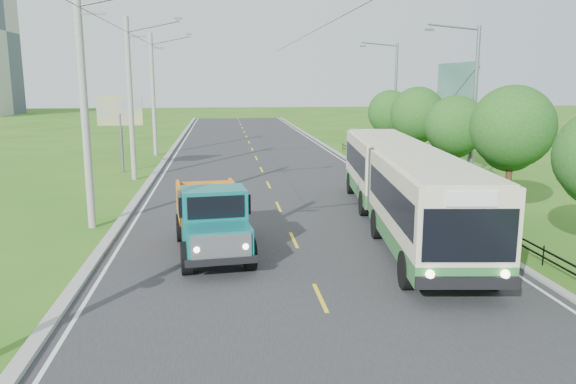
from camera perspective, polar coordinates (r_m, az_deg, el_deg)
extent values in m
plane|color=#2A6117|center=(16.47, 3.29, -10.71)|extent=(240.00, 240.00, 0.00)
cube|color=#28282B|center=(35.68, -2.26, 1.30)|extent=(14.00, 120.00, 0.02)
cube|color=#9E9E99|center=(35.85, -13.81, 1.14)|extent=(0.40, 120.00, 0.15)
cube|color=#9E9E99|center=(36.91, 8.88, 1.57)|extent=(0.30, 120.00, 0.10)
cube|color=silver|center=(35.79, -12.94, 1.08)|extent=(0.12, 120.00, 0.00)
cube|color=silver|center=(36.78, 8.13, 1.52)|extent=(0.12, 120.00, 0.00)
cube|color=yellow|center=(16.47, 3.29, -10.64)|extent=(0.12, 2.20, 0.00)
cube|color=black|center=(31.50, 13.29, 0.21)|extent=(0.04, 40.00, 0.60)
cylinder|color=gray|center=(24.71, -19.98, 7.89)|extent=(0.32, 0.32, 10.00)
cube|color=slate|center=(24.72, -19.42, 16.77)|extent=(1.20, 0.10, 0.10)
cylinder|color=gray|center=(36.49, -15.72, 9.00)|extent=(0.32, 0.32, 10.00)
cube|color=slate|center=(36.50, -15.25, 15.00)|extent=(1.20, 0.10, 0.10)
cube|color=slate|center=(36.32, -11.10, 16.95)|extent=(0.50, 0.18, 0.12)
cylinder|color=gray|center=(48.38, -13.54, 9.55)|extent=(0.32, 0.32, 10.00)
cube|color=slate|center=(48.39, -13.14, 14.08)|extent=(1.20, 0.10, 0.10)
cube|color=slate|center=(48.25, -10.02, 15.51)|extent=(0.50, 0.18, 0.12)
cylinder|color=#382314|center=(26.59, 21.46, 0.76)|extent=(0.28, 0.28, 3.36)
sphere|color=#224B15|center=(26.29, 21.85, 6.17)|extent=(3.60, 3.60, 3.60)
sphere|color=#224B15|center=(26.88, 21.61, 4.74)|extent=(2.64, 2.64, 2.64)
cylinder|color=#382314|center=(31.96, 16.42, 2.42)|extent=(0.28, 0.28, 3.02)
sphere|color=#224B15|center=(31.71, 16.65, 6.47)|extent=(3.24, 3.24, 3.24)
sphere|color=#224B15|center=(32.30, 16.56, 5.40)|extent=(2.38, 2.38, 2.38)
cylinder|color=#382314|center=(37.48, 12.87, 4.00)|extent=(0.28, 0.28, 3.25)
sphere|color=#224B15|center=(37.26, 13.03, 7.72)|extent=(3.48, 3.48, 3.48)
sphere|color=#224B15|center=(37.85, 13.02, 6.71)|extent=(2.55, 2.55, 2.55)
cylinder|color=#382314|center=(43.15, 10.22, 4.91)|extent=(0.28, 0.28, 3.08)
sphere|color=#224B15|center=(42.97, 10.32, 7.97)|extent=(3.30, 3.30, 3.30)
sphere|color=#224B15|center=(43.54, 10.36, 7.14)|extent=(2.42, 2.42, 2.42)
cylinder|color=slate|center=(32.07, 18.38, 7.71)|extent=(0.20, 0.20, 9.00)
cylinder|color=slate|center=(31.58, 16.49, 15.77)|extent=(2.80, 0.10, 0.34)
cube|color=slate|center=(31.10, 14.19, 15.69)|extent=(0.45, 0.16, 0.12)
cylinder|color=slate|center=(45.14, 10.84, 8.93)|extent=(0.20, 0.20, 9.00)
cylinder|color=slate|center=(44.80, 9.29, 14.60)|extent=(2.80, 0.10, 0.34)
cube|color=slate|center=(44.45, 7.62, 14.48)|extent=(0.45, 0.16, 0.12)
cylinder|color=silver|center=(24.61, 20.91, -3.52)|extent=(0.64, 0.64, 0.40)
sphere|color=#224B15|center=(24.56, 20.95, -2.96)|extent=(0.44, 0.44, 0.44)
cylinder|color=silver|center=(31.73, 14.30, 0.06)|extent=(0.64, 0.64, 0.40)
sphere|color=#224B15|center=(31.68, 14.32, 0.50)|extent=(0.44, 0.44, 0.44)
cylinder|color=silver|center=(39.18, 10.15, 2.31)|extent=(0.64, 0.64, 0.40)
sphere|color=#224B15|center=(39.15, 10.17, 2.67)|extent=(0.44, 0.44, 0.44)
cylinder|color=slate|center=(39.85, -16.55, 4.78)|extent=(0.20, 0.20, 4.00)
cube|color=yellow|center=(39.68, -16.72, 7.94)|extent=(3.00, 0.15, 2.00)
cylinder|color=slate|center=(36.02, 18.02, 4.86)|extent=(0.24, 0.24, 5.00)
cylinder|color=slate|center=(40.59, 15.09, 5.68)|extent=(0.24, 0.24, 5.00)
cube|color=#144C47|center=(38.12, 16.75, 10.23)|extent=(0.20, 6.00, 3.00)
cube|color=#2C6F34|center=(19.97, 14.02, -4.37)|extent=(3.74, 8.72, 0.62)
cube|color=beige|center=(19.65, 14.21, -0.44)|extent=(3.74, 8.72, 2.18)
cube|color=black|center=(19.65, 14.21, -0.41)|extent=(3.71, 8.05, 1.07)
cube|color=#2C6F34|center=(28.85, 9.53, 0.57)|extent=(3.68, 8.16, 0.62)
cube|color=beige|center=(28.62, 9.62, 3.32)|extent=(3.68, 8.16, 2.18)
cube|color=black|center=(28.62, 9.62, 3.34)|extent=(3.65, 7.49, 1.07)
cube|color=#4C4C4C|center=(24.29, 11.39, 1.13)|extent=(2.76, 1.42, 2.68)
cube|color=black|center=(15.73, 17.99, -4.23)|extent=(2.53, 0.35, 1.47)
cylinder|color=black|center=(17.31, 11.99, -7.78)|extent=(0.49, 1.21, 1.17)
cylinder|color=black|center=(18.02, 20.00, -7.46)|extent=(0.49, 1.21, 1.17)
cylinder|color=black|center=(22.51, 9.05, -3.23)|extent=(0.49, 1.21, 1.17)
cylinder|color=black|center=(23.06, 15.32, -3.14)|extent=(0.49, 1.21, 1.17)
cylinder|color=black|center=(26.20, 7.71, -1.14)|extent=(0.49, 1.21, 1.17)
cylinder|color=black|center=(26.67, 13.14, -1.12)|extent=(0.49, 1.21, 1.17)
cylinder|color=black|center=(31.24, 6.41, 0.89)|extent=(0.49, 1.21, 1.17)
cylinder|color=black|center=(31.64, 11.00, 0.89)|extent=(0.49, 1.21, 1.17)
cube|color=#116869|center=(18.21, -7.04, -5.02)|extent=(2.21, 1.60, 0.98)
cube|color=#116869|center=(19.50, -7.55, -2.44)|extent=(2.33, 1.81, 1.97)
cube|color=black|center=(19.39, -7.59, -1.03)|extent=(2.51, 1.54, 0.69)
cube|color=black|center=(20.50, -7.70, -4.47)|extent=(1.64, 5.98, 0.25)
cube|color=orange|center=(21.88, -8.19, -0.83)|extent=(2.58, 3.19, 1.28)
cylinder|color=black|center=(18.48, -10.28, -6.63)|extent=(0.46, 1.12, 1.08)
cylinder|color=black|center=(18.68, -3.90, -6.27)|extent=(0.46, 1.12, 1.08)
cylinder|color=black|center=(22.26, -10.82, -3.57)|extent=(0.46, 1.12, 1.08)
cylinder|color=black|center=(22.43, -5.53, -3.31)|extent=(0.46, 1.12, 1.08)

